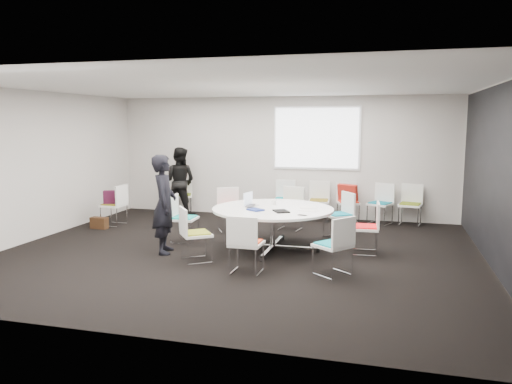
% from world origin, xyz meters
% --- Properties ---
extents(room_shell, '(8.08, 7.08, 2.88)m').
position_xyz_m(room_shell, '(0.09, 0.00, 1.40)').
color(room_shell, black).
rests_on(room_shell, ground).
extents(conference_table, '(2.11, 2.11, 0.73)m').
position_xyz_m(conference_table, '(0.50, 0.40, 0.53)').
color(conference_table, silver).
rests_on(conference_table, ground).
extents(projection_screen, '(1.90, 0.03, 1.35)m').
position_xyz_m(projection_screen, '(0.80, 3.46, 1.85)').
color(projection_screen, white).
rests_on(projection_screen, room_shell).
extents(chair_ring_a, '(0.48, 0.49, 0.88)m').
position_xyz_m(chair_ring_a, '(2.09, 0.51, 0.28)').
color(chair_ring_a, silver).
rests_on(chair_ring_a, ground).
extents(chair_ring_b, '(0.63, 0.64, 0.88)m').
position_xyz_m(chair_ring_b, '(1.54, 1.54, 0.28)').
color(chair_ring_b, silver).
rests_on(chair_ring_b, ground).
extents(chair_ring_c, '(0.53, 0.52, 0.88)m').
position_xyz_m(chair_ring_c, '(0.49, 2.03, 0.28)').
color(chair_ring_c, silver).
rests_on(chair_ring_c, ground).
extents(chair_ring_d, '(0.62, 0.62, 0.88)m').
position_xyz_m(chair_ring_d, '(-0.67, 1.57, 0.28)').
color(chair_ring_d, silver).
rests_on(chair_ring_d, ground).
extents(chair_ring_e, '(0.47, 0.48, 0.88)m').
position_xyz_m(chair_ring_e, '(-1.21, 0.46, 0.28)').
color(chair_ring_e, silver).
rests_on(chair_ring_e, ground).
extents(chair_ring_f, '(0.63, 0.64, 0.88)m').
position_xyz_m(chair_ring_f, '(-0.50, -0.69, 0.28)').
color(chair_ring_f, silver).
rests_on(chair_ring_f, ground).
extents(chair_ring_g, '(0.47, 0.46, 0.88)m').
position_xyz_m(chair_ring_g, '(0.45, -1.09, 0.28)').
color(chair_ring_g, silver).
rests_on(chair_ring_g, ground).
extents(chair_ring_h, '(0.64, 0.64, 0.88)m').
position_xyz_m(chair_ring_h, '(1.70, -0.86, 0.28)').
color(chair_ring_h, silver).
rests_on(chair_ring_h, ground).
extents(chair_back_a, '(0.47, 0.46, 0.88)m').
position_xyz_m(chair_back_a, '(0.12, 3.16, 0.28)').
color(chair_back_a, silver).
rests_on(chair_back_a, ground).
extents(chair_back_b, '(0.50, 0.49, 0.88)m').
position_xyz_m(chair_back_b, '(0.93, 3.17, 0.28)').
color(chair_back_b, silver).
rests_on(chair_back_b, ground).
extents(chair_back_c, '(0.57, 0.56, 0.88)m').
position_xyz_m(chair_back_c, '(1.58, 3.13, 0.28)').
color(chair_back_c, silver).
rests_on(chair_back_c, ground).
extents(chair_back_d, '(0.60, 0.60, 0.88)m').
position_xyz_m(chair_back_d, '(2.28, 3.12, 0.28)').
color(chair_back_d, silver).
rests_on(chair_back_d, ground).
extents(chair_back_e, '(0.54, 0.53, 0.88)m').
position_xyz_m(chair_back_e, '(2.90, 3.17, 0.28)').
color(chair_back_e, silver).
rests_on(chair_back_e, ground).
extents(chair_spare_left, '(0.46, 0.47, 0.88)m').
position_xyz_m(chair_spare_left, '(-3.24, 1.47, 0.28)').
color(chair_spare_left, silver).
rests_on(chair_spare_left, ground).
extents(chair_person_back, '(0.59, 0.58, 0.88)m').
position_xyz_m(chair_person_back, '(-2.39, 3.15, 0.28)').
color(chair_person_back, silver).
rests_on(chair_person_back, ground).
extents(person_main, '(0.57, 0.70, 1.68)m').
position_xyz_m(person_main, '(-1.21, -0.31, 0.84)').
color(person_main, black).
rests_on(person_main, ground).
extents(person_back, '(0.82, 0.66, 1.62)m').
position_xyz_m(person_back, '(-2.38, 2.98, 0.81)').
color(person_back, black).
rests_on(person_back, ground).
extents(laptop, '(0.26, 0.37, 0.03)m').
position_xyz_m(laptop, '(0.14, 0.43, 0.74)').
color(laptop, '#333338').
rests_on(laptop, conference_table).
extents(laptop_lid, '(0.08, 0.30, 0.22)m').
position_xyz_m(laptop_lid, '(0.03, 0.51, 0.86)').
color(laptop_lid, silver).
rests_on(laptop_lid, conference_table).
extents(notebook_black, '(0.34, 0.37, 0.02)m').
position_xyz_m(notebook_black, '(0.72, 0.08, 0.74)').
color(notebook_black, black).
rests_on(notebook_black, conference_table).
extents(tablet_folio, '(0.33, 0.31, 0.03)m').
position_xyz_m(tablet_folio, '(0.28, 0.09, 0.74)').
color(tablet_folio, navy).
rests_on(tablet_folio, conference_table).
extents(papers_right, '(0.35, 0.30, 0.00)m').
position_xyz_m(papers_right, '(1.08, 0.63, 0.73)').
color(papers_right, white).
rests_on(papers_right, conference_table).
extents(papers_front, '(0.34, 0.28, 0.00)m').
position_xyz_m(papers_front, '(1.15, 0.31, 0.73)').
color(papers_front, silver).
rests_on(papers_front, conference_table).
extents(cup, '(0.08, 0.08, 0.09)m').
position_xyz_m(cup, '(0.44, 0.72, 0.78)').
color(cup, white).
rests_on(cup, conference_table).
extents(phone, '(0.16, 0.11, 0.01)m').
position_xyz_m(phone, '(1.12, -0.15, 0.73)').
color(phone, black).
rests_on(phone, conference_table).
extents(maroon_bag, '(0.42, 0.28, 0.28)m').
position_xyz_m(maroon_bag, '(-3.26, 1.47, 0.62)').
color(maroon_bag, '#401129').
rests_on(maroon_bag, chair_spare_left).
extents(brown_bag, '(0.37, 0.18, 0.24)m').
position_xyz_m(brown_bag, '(-3.39, 1.10, 0.12)').
color(brown_bag, '#352011').
rests_on(brown_bag, ground).
extents(red_jacket, '(0.47, 0.32, 0.36)m').
position_xyz_m(red_jacket, '(1.58, 2.91, 0.70)').
color(red_jacket, '#9F1E13').
rests_on(red_jacket, chair_back_c).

